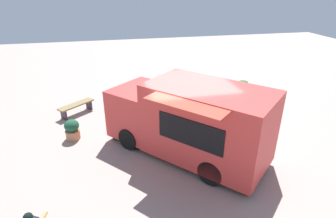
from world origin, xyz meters
name	(u,v)px	position (x,y,z in m)	size (l,w,h in m)	color
ground_plane	(185,149)	(0.00, 0.00, 0.00)	(40.00, 40.00, 0.00)	#A99288
food_truck	(189,122)	(0.25, 0.04, 1.15)	(5.21, 4.98, 2.43)	#D33A36
planter_flowering_near	(72,129)	(-1.54, -3.72, 0.37)	(0.52, 0.52, 0.74)	tan
planter_flowering_far	(265,102)	(-2.42, 4.37, 0.30)	(0.47, 0.47, 0.60)	#B07653
plaza_bench	(76,106)	(-3.60, -3.75, 0.35)	(1.32, 1.46, 0.47)	olive
trash_bin	(243,89)	(-3.88, 3.98, 0.41)	(0.43, 0.43, 0.82)	#285823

